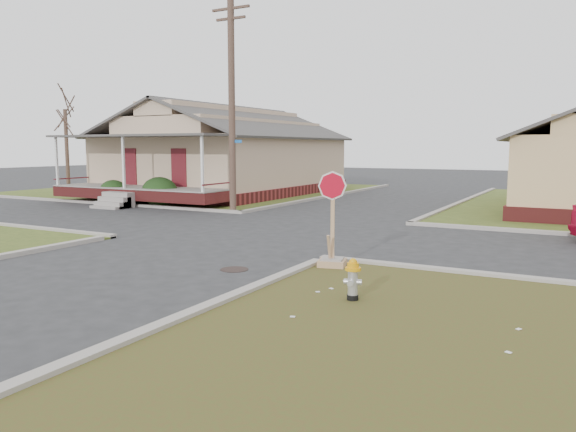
% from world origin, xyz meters
% --- Properties ---
extents(ground, '(120.00, 120.00, 0.00)m').
position_xyz_m(ground, '(0.00, 0.00, 0.00)').
color(ground, '#29292B').
rests_on(ground, ground).
extents(verge_far_left, '(19.00, 19.00, 0.05)m').
position_xyz_m(verge_far_left, '(-13.00, 18.00, 0.03)').
color(verge_far_left, '#3B4C1B').
rests_on(verge_far_left, ground).
extents(curbs, '(80.00, 40.00, 0.12)m').
position_xyz_m(curbs, '(0.00, 5.00, 0.00)').
color(curbs, '#9D968E').
rests_on(curbs, ground).
extents(manhole, '(0.64, 0.64, 0.01)m').
position_xyz_m(manhole, '(2.20, -0.50, 0.01)').
color(manhole, black).
rests_on(manhole, ground).
extents(corner_house, '(10.10, 15.50, 5.30)m').
position_xyz_m(corner_house, '(-10.00, 16.68, 2.28)').
color(corner_house, maroon).
rests_on(corner_house, ground).
extents(utility_pole, '(1.80, 0.28, 9.00)m').
position_xyz_m(utility_pole, '(-4.20, 8.90, 4.66)').
color(utility_pole, '#3D2A23').
rests_on(utility_pole, ground).
extents(tree_far_left, '(0.22, 0.22, 4.90)m').
position_xyz_m(tree_far_left, '(-18.00, 12.00, 2.50)').
color(tree_far_left, '#3D2A23').
rests_on(tree_far_left, verge_far_left).
extents(fire_hydrant, '(0.28, 0.28, 0.76)m').
position_xyz_m(fire_hydrant, '(5.58, -1.75, 0.47)').
color(fire_hydrant, black).
rests_on(fire_hydrant, ground).
extents(stop_sign, '(0.62, 0.60, 2.18)m').
position_xyz_m(stop_sign, '(4.08, 0.71, 0.52)').
color(stop_sign, '#A17C57').
rests_on(stop_sign, ground).
extents(hedge_left, '(1.46, 1.19, 1.11)m').
position_xyz_m(hedge_left, '(-11.34, 9.06, 0.61)').
color(hedge_left, '#1A3513').
rests_on(hedge_left, verge_far_left).
extents(hedge_right, '(1.62, 1.33, 1.24)m').
position_xyz_m(hedge_right, '(-8.67, 9.36, 0.67)').
color(hedge_right, '#1A3513').
rests_on(hedge_right, verge_far_left).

